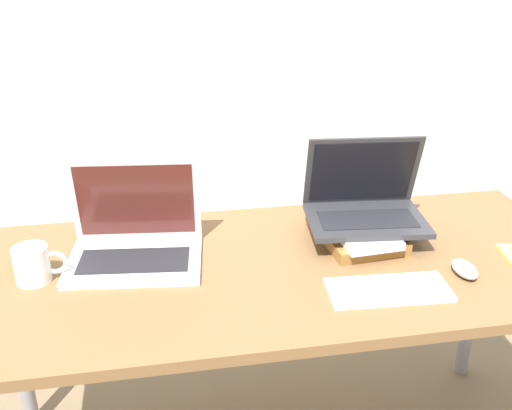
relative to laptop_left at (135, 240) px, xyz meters
The scene contains 7 objects.
desk 0.41m from the laptop_left, 15.52° to the right, with size 1.70×0.72×0.73m.
laptop_left is the anchor object (origin of this frame).
book_stack 0.63m from the laptop_left, ahead, with size 0.24×0.31×0.06m.
laptop_on_books 0.66m from the laptop_left, ahead, with size 0.35×0.27×0.24m.
wireless_keyboard 0.68m from the laptop_left, 24.97° to the right, with size 0.31×0.15×0.01m.
mouse 0.88m from the laptop_left, 15.95° to the right, with size 0.06×0.10×0.03m.
mug 0.27m from the laptop_left, 162.74° to the right, with size 0.13×0.09×0.10m.
Camera 1 is at (-0.30, -1.01, 1.56)m, focal length 42.00 mm.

